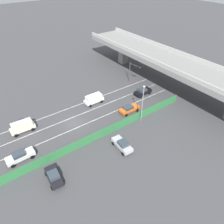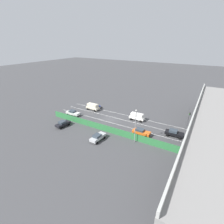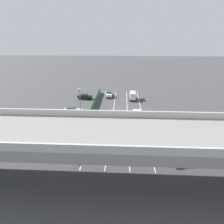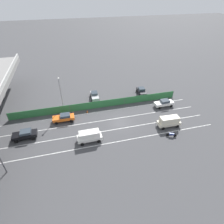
# 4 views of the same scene
# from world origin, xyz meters

# --- Properties ---
(ground_plane) EXTENTS (300.00, 300.00, 0.00)m
(ground_plane) POSITION_xyz_m (0.00, 0.00, 0.00)
(ground_plane) COLOR #424244
(lane_line_left_edge) EXTENTS (0.14, 43.08, 0.01)m
(lane_line_left_edge) POSITION_xyz_m (-5.25, 3.54, 0.00)
(lane_line_left_edge) COLOR silver
(lane_line_left_edge) RESTS_ON ground
(lane_line_mid_left) EXTENTS (0.14, 43.08, 0.01)m
(lane_line_mid_left) POSITION_xyz_m (-1.75, 3.54, 0.00)
(lane_line_mid_left) COLOR silver
(lane_line_mid_left) RESTS_ON ground
(lane_line_mid_right) EXTENTS (0.14, 43.08, 0.01)m
(lane_line_mid_right) POSITION_xyz_m (1.75, 3.54, 0.00)
(lane_line_mid_right) COLOR silver
(lane_line_mid_right) RESTS_ON ground
(lane_line_right_edge) EXTENTS (0.14, 43.08, 0.01)m
(lane_line_right_edge) POSITION_xyz_m (5.25, 3.54, 0.00)
(lane_line_right_edge) COLOR silver
(lane_line_right_edge) RESTS_ON ground
(green_fence) EXTENTS (0.10, 39.18, 1.83)m
(green_fence) POSITION_xyz_m (6.89, 3.54, 0.91)
(green_fence) COLOR #2D753D
(green_fence) RESTS_ON ground
(car_hatchback_white) EXTENTS (2.01, 4.63, 1.70)m
(car_hatchback_white) POSITION_xyz_m (3.60, -11.76, 0.93)
(car_hatchback_white) COLOR silver
(car_hatchback_white) RESTS_ON ground
(car_sedan_black) EXTENTS (2.11, 4.44, 1.72)m
(car_sedan_black) POSITION_xyz_m (0.11, 18.81, 0.93)
(car_sedan_black) COLOR black
(car_sedan_black) RESTS_ON ground
(car_van_white) EXTENTS (2.03, 4.53, 2.17)m
(car_van_white) POSITION_xyz_m (-3.71, 7.20, 1.23)
(car_van_white) COLOR silver
(car_van_white) RESTS_ON ground
(car_van_cream) EXTENTS (2.15, 4.67, 2.21)m
(car_van_cream) POSITION_xyz_m (-3.43, -9.12, 1.25)
(car_van_cream) COLOR beige
(car_van_cream) RESTS_ON ground
(car_taxi_orange) EXTENTS (2.04, 4.51, 1.64)m
(car_taxi_orange) POSITION_xyz_m (3.73, 11.50, 0.91)
(car_taxi_orange) COLOR orange
(car_taxi_orange) RESTS_ON ground
(motorcycle) EXTENTS (0.98, 1.81, 0.93)m
(motorcycle) POSITION_xyz_m (-6.45, -8.12, 0.46)
(motorcycle) COLOR black
(motorcycle) RESTS_ON ground
(parked_sedan_dark) EXTENTS (4.33, 2.24, 1.69)m
(parked_sedan_dark) POSITION_xyz_m (10.64, -8.89, 0.91)
(parked_sedan_dark) COLOR black
(parked_sedan_dark) RESTS_ON ground
(parked_wagon_silver) EXTENTS (4.51, 2.11, 1.67)m
(parked_wagon_silver) POSITION_xyz_m (11.43, 3.55, 0.91)
(parked_wagon_silver) COLOR #B2B5B7
(parked_wagon_silver) RESTS_ON ground
(street_lamp) EXTENTS (0.60, 0.36, 8.28)m
(street_lamp) POSITION_xyz_m (7.63, 11.42, 4.93)
(street_lamp) COLOR gray
(street_lamp) RESTS_ON ground
(traffic_cone) EXTENTS (0.47, 0.47, 0.68)m
(traffic_cone) POSITION_xyz_m (5.61, 6.31, 0.32)
(traffic_cone) COLOR orange
(traffic_cone) RESTS_ON ground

